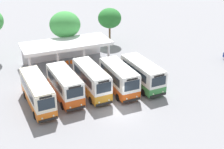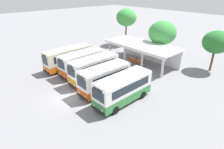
% 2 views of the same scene
% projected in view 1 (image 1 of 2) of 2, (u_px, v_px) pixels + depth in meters
% --- Properties ---
extents(ground_plane, '(180.00, 180.00, 0.00)m').
position_uv_depth(ground_plane, '(121.00, 112.00, 32.39)').
color(ground_plane, gray).
extents(city_bus_nearest_orange, '(2.48, 8.13, 3.34)m').
position_uv_depth(city_bus_nearest_orange, '(37.00, 92.00, 32.70)').
color(city_bus_nearest_orange, black).
rests_on(city_bus_nearest_orange, ground).
extents(city_bus_second_in_row, '(2.63, 7.19, 3.35)m').
position_uv_depth(city_bus_second_in_row, '(65.00, 84.00, 34.23)').
color(city_bus_second_in_row, black).
rests_on(city_bus_second_in_row, ground).
extents(city_bus_middle_cream, '(2.39, 7.51, 3.47)m').
position_uv_depth(city_bus_middle_cream, '(91.00, 79.00, 35.33)').
color(city_bus_middle_cream, black).
rests_on(city_bus_middle_cream, ground).
extents(city_bus_fourth_amber, '(2.43, 6.99, 3.37)m').
position_uv_depth(city_bus_fourth_amber, '(119.00, 78.00, 35.89)').
color(city_bus_fourth_amber, black).
rests_on(city_bus_fourth_amber, ground).
extents(city_bus_fifth_blue, '(2.59, 7.51, 3.26)m').
position_uv_depth(city_bus_fifth_blue, '(142.00, 73.00, 37.11)').
color(city_bus_fifth_blue, black).
rests_on(city_bus_fifth_blue, ground).
extents(terminal_canopy, '(12.87, 5.34, 3.40)m').
position_uv_depth(terminal_canopy, '(66.00, 46.00, 43.88)').
color(terminal_canopy, silver).
rests_on(terminal_canopy, ground).
extents(waiting_chair_end_by_column, '(0.45, 0.45, 0.86)m').
position_uv_depth(waiting_chair_end_by_column, '(59.00, 65.00, 42.84)').
color(waiting_chair_end_by_column, slate).
rests_on(waiting_chair_end_by_column, ground).
extents(waiting_chair_second_from_end, '(0.45, 0.45, 0.86)m').
position_uv_depth(waiting_chair_second_from_end, '(63.00, 64.00, 43.14)').
color(waiting_chair_second_from_end, slate).
rests_on(waiting_chair_second_from_end, ground).
extents(waiting_chair_middle_seat, '(0.45, 0.45, 0.86)m').
position_uv_depth(waiting_chair_middle_seat, '(67.00, 63.00, 43.40)').
color(waiting_chair_middle_seat, slate).
rests_on(waiting_chair_middle_seat, ground).
extents(waiting_chair_fourth_seat, '(0.45, 0.45, 0.86)m').
position_uv_depth(waiting_chair_fourth_seat, '(72.00, 63.00, 43.57)').
color(waiting_chair_fourth_seat, slate).
rests_on(waiting_chair_fourth_seat, ground).
extents(roadside_tree_behind_canopy, '(4.80, 4.80, 6.94)m').
position_uv_depth(roadside_tree_behind_canopy, '(65.00, 25.00, 46.15)').
color(roadside_tree_behind_canopy, brown).
rests_on(roadside_tree_behind_canopy, ground).
extents(roadside_tree_east_of_canopy, '(4.02, 4.02, 6.34)m').
position_uv_depth(roadside_tree_east_of_canopy, '(110.00, 18.00, 50.86)').
color(roadside_tree_east_of_canopy, brown).
rests_on(roadside_tree_east_of_canopy, ground).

